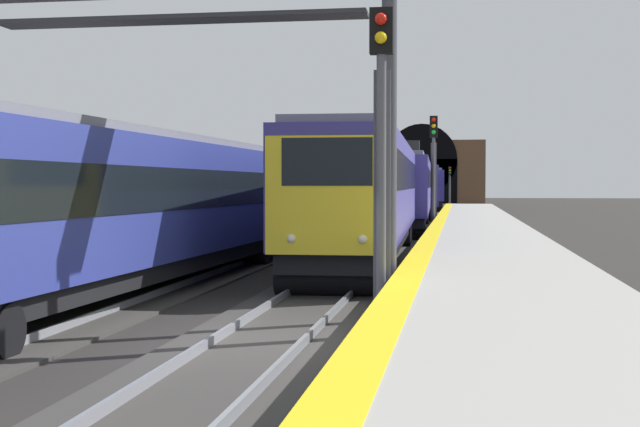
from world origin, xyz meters
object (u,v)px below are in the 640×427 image
train_main_approaching (414,187)px  railway_signal_near (381,148)px  train_adjacent_platform (247,196)px  railway_signal_mid (434,165)px  railway_signal_far (450,182)px  overhead_signal_gantry (179,61)px

train_main_approaching → railway_signal_near: bearing=0.8°
train_adjacent_platform → railway_signal_near: bearing=23.0°
railway_signal_mid → railway_signal_far: railway_signal_mid is taller
train_adjacent_platform → railway_signal_mid: bearing=155.7°
railway_signal_far → overhead_signal_gantry: size_ratio=0.59×
train_main_approaching → railway_signal_far: train_main_approaching is taller
train_adjacent_platform → railway_signal_near: size_ratio=7.83×
train_adjacent_platform → railway_signal_near: 17.05m
overhead_signal_gantry → railway_signal_far: bearing=-2.4°
railway_signal_mid → train_main_approaching: bearing=-173.7°
railway_signal_near → train_adjacent_platform: bearing=-158.7°
railway_signal_near → train_main_approaching: bearing=-177.7°
train_main_approaching → railway_signal_near: 45.16m
railway_signal_far → overhead_signal_gantry: (-95.35, 4.00, 1.95)m
train_adjacent_platform → railway_signal_mid: railway_signal_mid is taller
train_main_approaching → overhead_signal_gantry: 43.55m
railway_signal_near → railway_signal_mid: size_ratio=0.92×
railway_signal_far → train_main_approaching: bearing=-2.0°
overhead_signal_gantry → train_main_approaching: bearing=-2.9°
railway_signal_near → railway_signal_far: bearing=-180.0°
railway_signal_near → overhead_signal_gantry: overhead_signal_gantry is taller
railway_signal_near → railway_signal_mid: railway_signal_mid is taller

